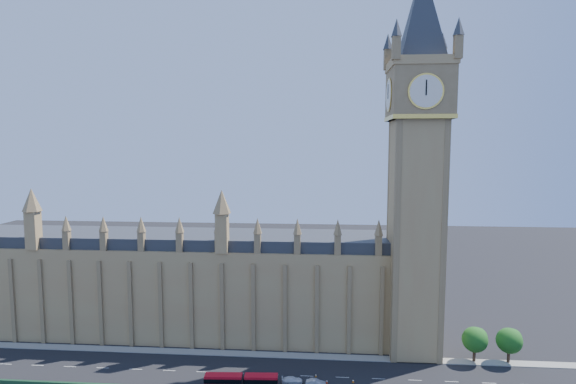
# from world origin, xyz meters

# --- Properties ---
(ground) EXTENTS (400.00, 400.00, 0.00)m
(ground) POSITION_xyz_m (0.00, 0.00, 0.00)
(ground) COLOR black
(ground) RESTS_ON ground
(palace_westminster) EXTENTS (120.00, 20.00, 28.00)m
(palace_westminster) POSITION_xyz_m (-25.00, 22.00, 13.86)
(palace_westminster) COLOR #A17C4E
(palace_westminster) RESTS_ON ground
(elizabeth_tower) EXTENTS (20.59, 20.59, 105.00)m
(elizabeth_tower) POSITION_xyz_m (38.00, 13.99, 54.56)
(elizabeth_tower) COLOR #A17C4E
(elizabeth_tower) RESTS_ON ground
(kerb_north) EXTENTS (160.00, 3.00, 0.16)m
(kerb_north) POSITION_xyz_m (0.00, 9.50, 0.08)
(kerb_north) COLOR gray
(kerb_north) RESTS_ON ground
(tree_east_near) EXTENTS (6.00, 6.00, 8.50)m
(tree_east_near) POSITION_xyz_m (52.22, 10.08, 5.64)
(tree_east_near) COLOR #382619
(tree_east_near) RESTS_ON ground
(tree_east_far) EXTENTS (6.00, 6.00, 8.50)m
(tree_east_far) POSITION_xyz_m (60.22, 10.08, 5.64)
(tree_east_far) COLOR #382619
(tree_east_far) RESTS_ON ground
(red_bus) EXTENTS (15.93, 3.27, 2.69)m
(red_bus) POSITION_xyz_m (-2.01, -5.68, 1.42)
(red_bus) COLOR red
(red_bus) RESTS_ON ground
(car_grey) EXTENTS (4.49, 2.25, 1.47)m
(car_grey) POSITION_xyz_m (-2.00, -5.02, 0.73)
(car_grey) COLOR #3D3F45
(car_grey) RESTS_ON ground
(car_silver) EXTENTS (4.38, 1.88, 1.40)m
(car_silver) POSITION_xyz_m (14.03, -4.08, 0.70)
(car_silver) COLOR #B5B6BD
(car_silver) RESTS_ON ground
(car_white) EXTENTS (4.83, 2.49, 1.34)m
(car_white) POSITION_xyz_m (8.85, -3.28, 0.67)
(car_white) COLOR white
(car_white) RESTS_ON ground
(cone_a) EXTENTS (0.44, 0.44, 0.63)m
(cone_a) POSITION_xyz_m (14.00, -0.24, 0.31)
(cone_a) COLOR black
(cone_a) RESTS_ON ground
(cone_b) EXTENTS (0.50, 0.50, 0.71)m
(cone_b) POSITION_xyz_m (16.43, -2.77, 0.35)
(cone_b) COLOR black
(cone_b) RESTS_ON ground
(cone_d) EXTENTS (0.44, 0.44, 0.69)m
(cone_d) POSITION_xyz_m (22.23, -2.01, 0.34)
(cone_d) COLOR black
(cone_d) RESTS_ON ground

